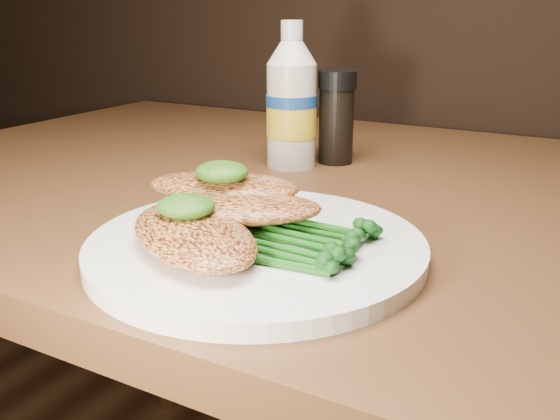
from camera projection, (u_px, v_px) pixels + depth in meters
The scene contains 9 objects.
plate at pixel (256, 247), 0.52m from camera, with size 0.29×0.29×0.02m, color white.
chicken_front at pixel (193, 234), 0.49m from camera, with size 0.16×0.09×0.03m, color #CF7E42.
chicken_mid at pixel (239, 208), 0.54m from camera, with size 0.15×0.07×0.02m, color #CF7E42.
chicken_back at pixel (223, 186), 0.57m from camera, with size 0.15×0.07×0.02m, color #CF7E42.
pesto_front at pixel (186, 206), 0.50m from camera, with size 0.05×0.05×0.02m, color #123508.
pesto_back at pixel (222, 172), 0.55m from camera, with size 0.05×0.05×0.02m, color #123508.
broccolini_bundle at pixel (298, 235), 0.50m from camera, with size 0.14×0.11×0.02m, color #175713, non-canonical shape.
mayo_bottle at pixel (292, 96), 0.79m from camera, with size 0.07×0.07×0.19m, color beige, non-canonical shape.
pepper_grinder at pixel (336, 117), 0.81m from camera, with size 0.05×0.05×0.12m, color black, non-canonical shape.
Camera 1 is at (0.33, 0.39, 0.96)m, focal length 38.78 mm.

